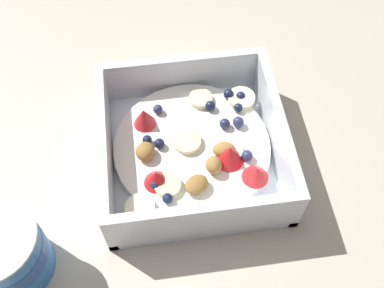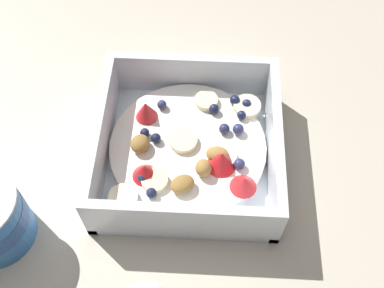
% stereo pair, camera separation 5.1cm
% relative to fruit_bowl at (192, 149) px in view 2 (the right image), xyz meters
% --- Properties ---
extents(ground_plane, '(2.40, 2.40, 0.00)m').
position_rel_fruit_bowl_xyz_m(ground_plane, '(0.02, -0.02, -0.02)').
color(ground_plane, beige).
extents(fruit_bowl, '(0.20, 0.20, 0.07)m').
position_rel_fruit_bowl_xyz_m(fruit_bowl, '(0.00, 0.00, 0.00)').
color(fruit_bowl, white).
rests_on(fruit_bowl, ground).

